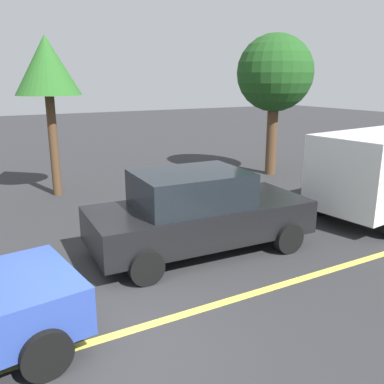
% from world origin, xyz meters
% --- Properties ---
extents(ground_plane, '(80.00, 80.00, 0.00)m').
position_xyz_m(ground_plane, '(0.00, 0.00, 0.00)').
color(ground_plane, '#2D2D30').
extents(lane_marking_centre, '(28.00, 0.16, 0.01)m').
position_xyz_m(lane_marking_centre, '(3.00, 0.00, 0.01)').
color(lane_marking_centre, '#E0D14C').
extents(car_black_behind_van, '(4.67, 2.28, 1.71)m').
position_xyz_m(car_black_behind_van, '(2.91, 2.07, 0.85)').
color(car_black_behind_van, black).
rests_on(car_black_behind_van, ground_plane).
extents(tree_left_verge, '(2.74, 2.74, 5.08)m').
position_xyz_m(tree_left_verge, '(8.98, 7.06, 3.66)').
color(tree_left_verge, '#513823').
rests_on(tree_left_verge, ground_plane).
extents(tree_right_verge, '(1.90, 1.90, 4.72)m').
position_xyz_m(tree_right_verge, '(1.27, 7.98, 3.80)').
color(tree_right_verge, '#513823').
rests_on(tree_right_verge, ground_plane).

